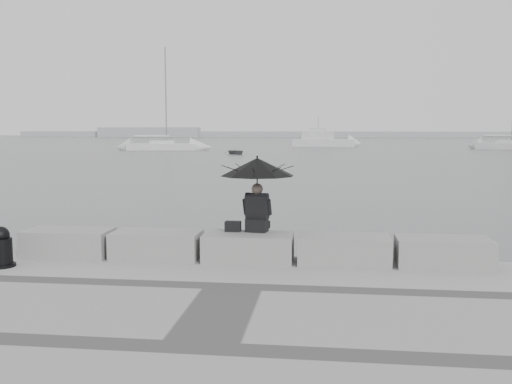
# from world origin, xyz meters

# --- Properties ---
(ground) EXTENTS (360.00, 360.00, 0.00)m
(ground) POSITION_xyz_m (0.00, 0.00, 0.00)
(ground) COLOR #4D5052
(ground) RESTS_ON ground
(stone_block_far_left) EXTENTS (1.60, 0.80, 0.50)m
(stone_block_far_left) POSITION_xyz_m (-3.40, -0.45, 0.75)
(stone_block_far_left) COLOR gray
(stone_block_far_left) RESTS_ON promenade
(stone_block_left) EXTENTS (1.60, 0.80, 0.50)m
(stone_block_left) POSITION_xyz_m (-1.70, -0.45, 0.75)
(stone_block_left) COLOR gray
(stone_block_left) RESTS_ON promenade
(stone_block_centre) EXTENTS (1.60, 0.80, 0.50)m
(stone_block_centre) POSITION_xyz_m (0.00, -0.45, 0.75)
(stone_block_centre) COLOR gray
(stone_block_centre) RESTS_ON promenade
(stone_block_right) EXTENTS (1.60, 0.80, 0.50)m
(stone_block_right) POSITION_xyz_m (1.70, -0.45, 0.75)
(stone_block_right) COLOR gray
(stone_block_right) RESTS_ON promenade
(stone_block_far_right) EXTENTS (1.60, 0.80, 0.50)m
(stone_block_far_right) POSITION_xyz_m (3.40, -0.45, 0.75)
(stone_block_far_right) COLOR gray
(stone_block_far_right) RESTS_ON promenade
(seated_person) EXTENTS (1.37, 1.37, 1.39)m
(seated_person) POSITION_xyz_m (0.13, -0.19, 2.04)
(seated_person) COLOR black
(seated_person) RESTS_ON stone_block_centre
(bag) EXTENTS (0.29, 0.17, 0.19)m
(bag) POSITION_xyz_m (-0.31, -0.25, 1.09)
(bag) COLOR black
(bag) RESTS_ON stone_block_centre
(mooring_bollard) EXTENTS (0.45, 0.45, 0.71)m
(mooring_bollard) POSITION_xyz_m (-4.16, -1.41, 0.80)
(mooring_bollard) COLOR black
(mooring_bollard) RESTS_ON promenade
(distant_landmass) EXTENTS (180.00, 8.00, 2.80)m
(distant_landmass) POSITION_xyz_m (-8.14, 154.51, 0.90)
(distant_landmass) COLOR #999B9E
(distant_landmass) RESTS_ON ground
(sailboat_left) EXTENTS (8.99, 3.61, 12.90)m
(sailboat_left) POSITION_xyz_m (-19.16, 59.89, 0.51)
(sailboat_left) COLOR silver
(sailboat_left) RESTS_ON ground
(sailboat_right) EXTENTS (7.77, 5.94, 12.90)m
(sailboat_right) POSITION_xyz_m (25.05, 67.82, 0.53)
(sailboat_right) COLOR silver
(sailboat_right) RESTS_ON ground
(motor_cruiser) EXTENTS (9.43, 3.93, 4.50)m
(motor_cruiser) POSITION_xyz_m (1.13, 75.27, 0.89)
(motor_cruiser) COLOR silver
(motor_cruiser) RESTS_ON ground
(dinghy) EXTENTS (3.14, 2.74, 0.50)m
(dinghy) POSITION_xyz_m (-8.21, 50.38, 0.25)
(dinghy) COLOR slate
(dinghy) RESTS_ON ground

